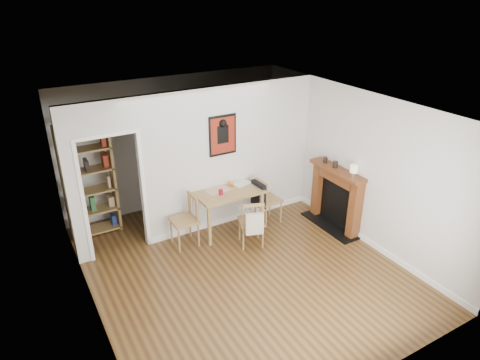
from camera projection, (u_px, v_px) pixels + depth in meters
ground at (241, 266)px, 6.89m from camera, size 5.20×5.20×0.00m
room_shell at (208, 163)px, 7.44m from camera, size 5.20×5.20×5.20m
dining_table at (228, 195)px, 7.62m from camera, size 1.18×0.75×0.80m
chair_left at (184, 221)px, 7.27m from camera, size 0.46×0.46×0.93m
chair_right at (267, 200)px, 7.97m from camera, size 0.53×0.48×0.90m
chair_front at (251, 222)px, 7.28m from camera, size 0.56×0.59×0.88m
bookshelf at (89, 181)px, 7.42m from camera, size 0.87×0.35×2.06m
fireplace at (337, 195)px, 7.80m from camera, size 0.45×1.25×1.16m
red_glass at (221, 192)px, 7.40m from camera, size 0.08×0.08×0.10m
orange_fruit at (232, 183)px, 7.74m from camera, size 0.08×0.08×0.08m
placemat at (217, 190)px, 7.59m from camera, size 0.44×0.35×0.00m
notebook at (241, 183)px, 7.82m from camera, size 0.38×0.32×0.02m
mantel_lamp at (354, 169)px, 7.20m from camera, size 0.13×0.13×0.21m
ceramic_jar_a at (335, 164)px, 7.58m from camera, size 0.09×0.09×0.11m
ceramic_jar_b at (325, 160)px, 7.79m from camera, size 0.08×0.08×0.11m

